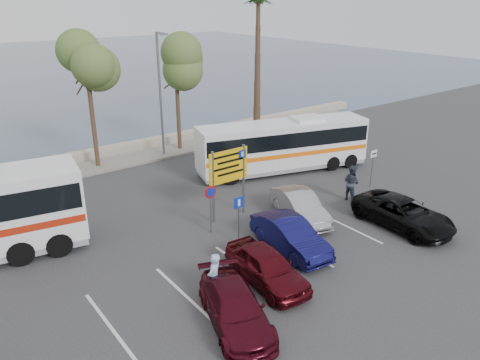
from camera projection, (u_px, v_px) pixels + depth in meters
ground at (253, 249)px, 20.35m from camera, size 120.00×120.00×0.00m
kerb_strip at (121, 162)px, 30.69m from camera, size 44.00×2.40×0.15m
seawall at (108, 151)px, 32.09m from camera, size 48.00×0.80×0.60m
tree_mid at (86, 61)px, 27.41m from camera, size 3.20×3.20×8.00m
tree_right at (176, 61)px, 30.95m from camera, size 3.20×3.20×7.40m
palm_tree at (258, 1)px, 33.49m from camera, size 4.80×4.80×11.20m
street_lamp_right at (160, 89)px, 30.34m from camera, size 0.45×1.15×8.01m
direction_sign at (229, 171)px, 22.38m from camera, size 2.20×0.12×3.60m
sign_no_stop at (211, 202)px, 21.19m from camera, size 0.60×0.08×2.35m
sign_parking at (239, 214)px, 20.27m from camera, size 0.50×0.07×2.25m
sign_taxi at (373, 163)px, 26.41m from camera, size 0.50×0.07×2.20m
lane_markings at (247, 268)px, 18.96m from camera, size 12.02×4.20×0.01m
coach_bus_right at (283, 147)px, 28.79m from camera, size 10.86×5.20×3.32m
car_blue at (290, 235)px, 20.05m from camera, size 1.92×4.39×1.40m
car_maroon at (235, 308)px, 15.52m from camera, size 3.05×4.67×1.26m
car_red at (267, 267)px, 17.76m from camera, size 1.96×4.20×1.39m
suv_black at (403, 213)px, 22.09m from camera, size 2.42×5.00×1.37m
car_silver_b at (300, 206)px, 22.80m from camera, size 2.62×4.42×1.38m
pedestrian_near at (214, 278)px, 16.61m from camera, size 0.83×0.74×1.90m
pedestrian_far at (351, 183)px, 24.90m from camera, size 0.80×0.99×1.95m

